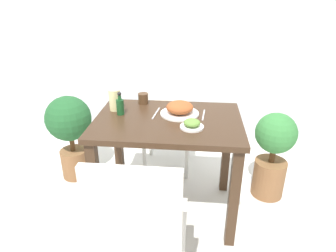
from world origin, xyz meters
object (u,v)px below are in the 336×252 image
chair_near (139,227)px  food_plate (180,109)px  side_plate (192,124)px  potted_plant_right (273,151)px  chair_far (168,111)px  drink_cup (143,98)px  potted_plant_left (70,128)px  sauce_bottle (120,106)px  juice_glass (115,100)px

chair_near → food_plate: size_ratio=3.50×
chair_near → side_plate: (0.21, 0.61, 0.24)m
food_plate → potted_plant_right: food_plate is taller
chair_near → potted_plant_right: chair_near is taller
chair_near → chair_far: 1.40m
chair_near → drink_cup: chair_near is taller
chair_far → food_plate: chair_far is taller
drink_cup → side_plate: bearing=-46.7°
chair_near → potted_plant_left: size_ratio=1.24×
chair_far → side_plate: chair_far is taller
chair_far → sauce_bottle: bearing=-112.6°
side_plate → potted_plant_right: bearing=31.7°
chair_far → potted_plant_left: chair_far is taller
drink_cup → potted_plant_left: 0.71m
side_plate → sauce_bottle: (-0.48, 0.16, 0.04)m
sauce_bottle → potted_plant_left: sauce_bottle is taller
food_plate → potted_plant_right: (0.69, 0.17, -0.38)m
potted_plant_right → side_plate: bearing=-148.3°
sauce_bottle → potted_plant_right: 1.17m
side_plate → sauce_bottle: bearing=160.9°
juice_glass → chair_near: bearing=-69.6°
drink_cup → sauce_bottle: sauce_bottle is taller
side_plate → drink_cup: bearing=133.3°
chair_near → juice_glass: 0.95m
chair_near → sauce_bottle: size_ratio=5.75×
side_plate → chair_far: bearing=105.6°
food_plate → potted_plant_left: size_ratio=0.36×
drink_cup → potted_plant_left: drink_cup is taller
drink_cup → potted_plant_left: size_ratio=0.10×
potted_plant_left → food_plate: bearing=-16.6°
drink_cup → potted_plant_right: 1.04m
chair_near → food_plate: chair_near is taller
potted_plant_right → chair_far: bearing=153.5°
chair_near → potted_plant_right: 1.29m
chair_far → potted_plant_right: (0.83, -0.41, -0.12)m
sauce_bottle → potted_plant_right: (1.08, 0.21, -0.40)m
sauce_bottle → drink_cup: bearing=62.5°
chair_near → food_plate: 0.86m
chair_near → juice_glass: bearing=-69.6°
chair_far → potted_plant_right: chair_far is taller
chair_near → side_plate: 0.69m
side_plate → potted_plant_left: size_ratio=0.20×
side_plate → potted_plant_right: side_plate is taller
drink_cup → juice_glass: (-0.17, -0.15, 0.04)m
potted_plant_left → potted_plant_right: size_ratio=1.05×
chair_far → potted_plant_right: bearing=-26.5°
chair_near → chair_far: (-0.00, 1.40, 0.00)m
chair_far → potted_plant_left: (-0.77, -0.31, -0.05)m
potted_plant_right → drink_cup: bearing=179.3°
food_plate → side_plate: 0.22m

